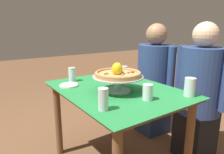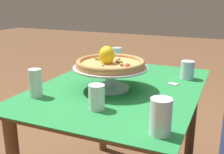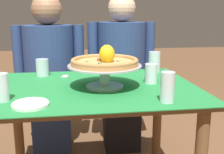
% 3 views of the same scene
% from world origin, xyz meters
% --- Properties ---
extents(dining_table, '(1.10, 0.82, 0.72)m').
position_xyz_m(dining_table, '(0.00, 0.00, 0.60)').
color(dining_table, brown).
rests_on(dining_table, ground).
extents(pizza_stand, '(0.38, 0.38, 0.12)m').
position_xyz_m(pizza_stand, '(0.06, -0.03, 0.80)').
color(pizza_stand, '#B7B7C1').
rests_on(pizza_stand, dining_table).
extents(pizza, '(0.35, 0.35, 0.11)m').
position_xyz_m(pizza, '(0.06, -0.03, 0.86)').
color(pizza, tan).
rests_on(pizza, pizza_stand).
extents(water_glass_back_right, '(0.08, 0.08, 0.13)m').
position_xyz_m(water_glass_back_right, '(0.44, 0.33, 0.77)').
color(water_glass_back_right, silver).
rests_on(water_glass_back_right, dining_table).
extents(water_glass_front_right, '(0.06, 0.06, 0.14)m').
position_xyz_m(water_glass_front_right, '(0.30, -0.31, 0.77)').
color(water_glass_front_right, silver).
rests_on(water_glass_front_right, dining_table).
extents(water_glass_front_left, '(0.06, 0.06, 0.13)m').
position_xyz_m(water_glass_front_left, '(-0.42, -0.19, 0.77)').
color(water_glass_front_left, silver).
rests_on(water_glass_front_left, dining_table).
extents(water_glass_side_right, '(0.07, 0.07, 0.11)m').
position_xyz_m(water_glass_side_right, '(0.32, 0.03, 0.76)').
color(water_glass_side_right, white).
rests_on(water_glass_side_right, dining_table).
extents(water_glass_back_left, '(0.08, 0.08, 0.11)m').
position_xyz_m(water_glass_back_left, '(-0.29, 0.30, 0.76)').
color(water_glass_back_left, silver).
rests_on(water_glass_back_left, dining_table).
extents(side_plate, '(0.16, 0.16, 0.02)m').
position_xyz_m(side_plate, '(-0.29, -0.28, 0.72)').
color(side_plate, white).
rests_on(side_plate, dining_table).
extents(sugar_packet, '(0.05, 0.06, 0.00)m').
position_xyz_m(sugar_packet, '(-0.15, 0.26, 0.72)').
color(sugar_packet, beige).
rests_on(sugar_packet, dining_table).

